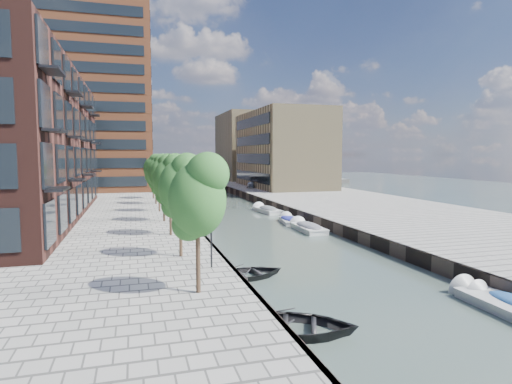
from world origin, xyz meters
name	(u,v)px	position (x,y,z in m)	size (l,w,h in m)	color
water	(223,209)	(0.00, 40.00, 0.00)	(300.00, 300.00, 0.00)	#38473F
quay_right	(334,201)	(16.00, 40.00, 0.50)	(20.00, 140.00, 1.00)	gray
quay_wall_left	(175,206)	(-6.10, 40.00, 0.50)	(0.25, 140.00, 1.00)	#332823
quay_wall_right	(267,203)	(6.10, 40.00, 0.50)	(0.25, 140.00, 1.00)	#332823
far_closure	(177,179)	(0.00, 100.00, 0.50)	(80.00, 40.00, 1.00)	gray
apartment_block	(33,144)	(-20.00, 30.00, 8.00)	(8.00, 38.00, 14.00)	#331813
tower	(96,102)	(-17.00, 65.00, 16.00)	(18.00, 18.00, 30.00)	brown
tan_block_near	(282,149)	(16.00, 62.00, 8.00)	(12.00, 25.00, 14.00)	#9B875F
tan_block_far	(247,147)	(16.00, 88.00, 9.00)	(12.00, 20.00, 16.00)	#9B875F
bridge	(191,183)	(0.00, 72.00, 1.39)	(13.00, 6.00, 1.30)	gray
tree_0	(197,195)	(-8.50, 4.00, 5.31)	(2.50, 2.50, 5.95)	#382619
tree_1	(180,184)	(-8.50, 11.00, 5.31)	(2.50, 2.50, 5.95)	#382619
tree_2	(170,178)	(-8.50, 18.00, 5.31)	(2.50, 2.50, 5.95)	#382619
tree_3	(163,174)	(-8.50, 25.00, 5.31)	(2.50, 2.50, 5.95)	#382619
tree_4	(159,171)	(-8.50, 32.00, 5.31)	(2.50, 2.50, 5.95)	#382619
tree_5	(155,169)	(-8.50, 39.00, 5.31)	(2.50, 2.50, 5.95)	#382619
tree_6	(153,167)	(-8.50, 46.00, 5.31)	(2.50, 2.50, 5.95)	#382619
lamp_0	(211,221)	(-7.20, 8.00, 3.51)	(0.24, 0.24, 4.12)	black
lamp_1	(179,194)	(-7.20, 24.00, 3.51)	(0.24, 0.24, 4.12)	black
lamp_2	(166,183)	(-7.20, 40.00, 3.51)	(0.24, 0.24, 4.12)	black
sloop_0	(292,333)	(-5.25, 1.00, 0.00)	(3.69, 5.17, 1.07)	black
sloop_1	(246,278)	(-5.06, 8.88, 0.00)	(3.23, 4.52, 0.94)	black
sloop_2	(192,218)	(-4.97, 32.64, 0.00)	(3.00, 4.20, 0.87)	maroon
sloop_3	(190,218)	(-5.20, 32.89, 0.00)	(3.62, 5.07, 1.05)	#B0B0AE
sloop_4	(194,212)	(-4.08, 37.52, 0.00)	(2.98, 4.17, 0.86)	black
motorboat_1	(307,228)	(4.32, 22.27, 0.22)	(1.98, 5.45, 1.81)	silver
motorboat_2	(495,304)	(4.84, 1.19, 0.10)	(1.95, 5.25, 1.73)	#B3B4B1
motorboat_3	(289,221)	(4.36, 26.99, 0.19)	(2.44, 4.98, 1.59)	silver
motorboat_4	(266,210)	(4.51, 35.44, 0.22)	(2.50, 5.65, 1.82)	white
car	(251,184)	(9.60, 60.87, 1.59)	(1.39, 3.45, 1.17)	#ADB0B2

